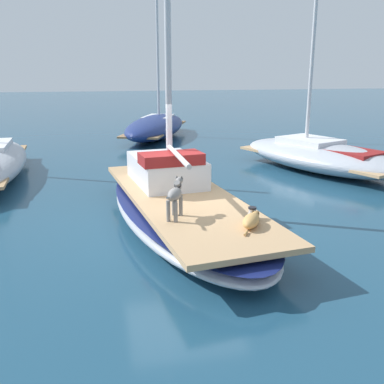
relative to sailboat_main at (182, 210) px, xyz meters
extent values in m
plane|color=navy|center=(0.00, 0.00, -0.34)|extent=(120.00, 120.00, 0.00)
ellipsoid|color=#B2B7C1|center=(0.00, 0.00, -0.06)|extent=(3.41, 7.46, 0.56)
ellipsoid|color=navy|center=(0.00, 0.00, 0.12)|extent=(3.43, 7.50, 0.08)
cube|color=tan|center=(0.00, 0.00, 0.27)|extent=(2.89, 6.83, 0.10)
cylinder|color=silver|center=(-0.12, -0.21, 1.22)|extent=(0.10, 2.20, 0.10)
cube|color=silver|center=(-0.15, 1.19, 0.62)|extent=(1.67, 2.36, 0.60)
cube|color=maroon|center=(-0.15, 0.42, 1.04)|extent=(1.41, 0.87, 0.24)
ellipsoid|color=gray|center=(-0.41, -1.42, 0.77)|extent=(0.42, 0.56, 0.22)
cylinder|color=gray|center=(-0.39, -1.23, 0.51)|extent=(0.07, 0.07, 0.38)
cylinder|color=gray|center=(-0.27, -1.28, 0.51)|extent=(0.07, 0.07, 0.38)
cylinder|color=gray|center=(-0.54, -1.56, 0.51)|extent=(0.07, 0.07, 0.38)
cylinder|color=gray|center=(-0.42, -1.62, 0.51)|extent=(0.07, 0.07, 0.38)
cylinder|color=gray|center=(-0.31, -1.21, 0.88)|extent=(0.18, 0.22, 0.19)
ellipsoid|color=gray|center=(-0.26, -1.10, 0.94)|extent=(0.21, 0.25, 0.13)
cone|color=#2A2929|center=(-0.30, -1.08, 1.00)|extent=(0.05, 0.05, 0.06)
cone|color=#2A2929|center=(-0.22, -1.12, 1.00)|extent=(0.05, 0.05, 0.06)
torus|color=black|center=(-0.31, -1.21, 0.88)|extent=(0.17, 0.16, 0.10)
cylinder|color=gray|center=(-0.56, -1.75, 0.80)|extent=(0.13, 0.22, 0.12)
ellipsoid|color=tan|center=(0.78, -2.13, 0.43)|extent=(0.53, 0.65, 0.22)
ellipsoid|color=tan|center=(0.97, -1.82, 0.42)|extent=(0.22, 0.24, 0.13)
cone|color=#45331C|center=(0.93, -1.79, 0.48)|extent=(0.05, 0.05, 0.05)
cone|color=#45331C|center=(1.01, -1.84, 0.48)|extent=(0.05, 0.05, 0.05)
cylinder|color=tan|center=(0.84, -1.92, 0.35)|extent=(0.14, 0.18, 0.06)
cylinder|color=tan|center=(0.94, -1.98, 0.35)|extent=(0.14, 0.18, 0.06)
cylinder|color=tan|center=(0.58, -2.47, 0.35)|extent=(0.13, 0.17, 0.04)
cylinder|color=#B7B7BC|center=(0.95, -1.71, 0.36)|extent=(0.16, 0.16, 0.08)
cylinder|color=#B7B7BC|center=(0.95, -1.71, 0.45)|extent=(0.13, 0.13, 0.10)
cylinder|color=black|center=(0.95, -1.71, 0.52)|extent=(0.15, 0.15, 0.03)
ellipsoid|color=#B2B7C1|center=(5.45, 4.28, 0.13)|extent=(4.79, 6.77, 0.92)
cube|color=tan|center=(5.45, 4.28, 0.11)|extent=(4.07, 6.00, 0.08)
cube|color=silver|center=(5.27, 4.72, 0.41)|extent=(2.03, 2.28, 0.52)
cube|color=maroon|center=(5.87, 3.27, 0.33)|extent=(1.91, 2.23, 0.36)
cylinder|color=silver|center=(5.21, 4.86, 3.20)|extent=(0.12, 0.12, 6.17)
ellipsoid|color=navy|center=(1.09, 12.47, 0.20)|extent=(4.65, 7.29, 1.06)
cube|color=#A37A51|center=(1.09, 12.47, 0.11)|extent=(3.98, 6.48, 0.08)
cube|color=silver|center=(1.28, 12.96, 0.41)|extent=(1.91, 2.39, 0.52)
cube|color=navy|center=(0.63, 11.34, 0.33)|extent=(1.81, 2.35, 0.36)
cylinder|color=silver|center=(1.35, 13.12, 4.03)|extent=(0.12, 0.12, 7.83)
camera|label=1|loc=(-1.67, -8.79, 2.91)|focal=41.23mm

